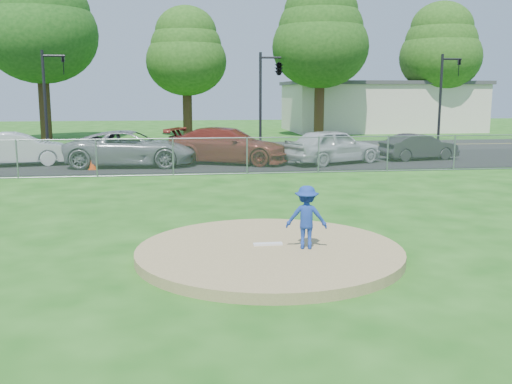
# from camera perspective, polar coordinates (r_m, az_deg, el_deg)

# --- Properties ---
(ground) EXTENTS (120.00, 120.00, 0.00)m
(ground) POSITION_cam_1_polar(r_m,az_deg,el_deg) (21.39, -2.91, 1.00)
(ground) COLOR #174F11
(ground) RESTS_ON ground
(pitchers_mound) EXTENTS (5.40, 5.40, 0.20)m
(pitchers_mound) POSITION_cam_1_polar(r_m,az_deg,el_deg) (11.65, 1.34, -6.04)
(pitchers_mound) COLOR #937F51
(pitchers_mound) RESTS_ON ground
(pitching_rubber) EXTENTS (0.60, 0.15, 0.04)m
(pitching_rubber) POSITION_cam_1_polar(r_m,az_deg,el_deg) (11.80, 1.19, -5.22)
(pitching_rubber) COLOR white
(pitching_rubber) RESTS_ON pitchers_mound
(chain_link_fence) EXTENTS (40.00, 0.06, 1.50)m
(chain_link_fence) POSITION_cam_1_polar(r_m,az_deg,el_deg) (23.26, -3.35, 3.57)
(chain_link_fence) COLOR gray
(chain_link_fence) RESTS_ON ground
(parking_lot) EXTENTS (50.00, 8.00, 0.01)m
(parking_lot) POSITION_cam_1_polar(r_m,az_deg,el_deg) (27.81, -4.07, 3.05)
(parking_lot) COLOR black
(parking_lot) RESTS_ON ground
(street) EXTENTS (60.00, 7.00, 0.01)m
(street) POSITION_cam_1_polar(r_m,az_deg,el_deg) (35.26, -4.88, 4.47)
(street) COLOR black
(street) RESTS_ON ground
(commercial_building) EXTENTS (16.40, 9.40, 4.30)m
(commercial_building) POSITION_cam_1_polar(r_m,az_deg,el_deg) (52.19, 12.26, 8.40)
(commercial_building) COLOR beige
(commercial_building) RESTS_ON ground
(tree_left) EXTENTS (7.84, 7.84, 12.53)m
(tree_left) POSITION_cam_1_polar(r_m,az_deg,el_deg) (43.34, -20.84, 15.80)
(tree_left) COLOR #322212
(tree_left) RESTS_ON ground
(tree_center) EXTENTS (6.16, 6.16, 9.84)m
(tree_center) POSITION_cam_1_polar(r_m,az_deg,el_deg) (45.18, -6.99, 13.82)
(tree_center) COLOR #372314
(tree_center) RESTS_ON ground
(tree_right) EXTENTS (7.28, 7.28, 11.63)m
(tree_right) POSITION_cam_1_polar(r_m,az_deg,el_deg) (44.60, 6.47, 15.41)
(tree_right) COLOR #3B2415
(tree_right) RESTS_ON ground
(tree_far_right) EXTENTS (6.72, 6.72, 10.74)m
(tree_far_right) POSITION_cam_1_polar(r_m,az_deg,el_deg) (51.09, 17.99, 13.62)
(tree_far_right) COLOR #361F13
(tree_far_right) RESTS_ON ground
(traffic_signal_left) EXTENTS (1.28, 0.20, 5.60)m
(traffic_signal_left) POSITION_cam_1_polar(r_m,az_deg,el_deg) (33.78, -20.00, 9.40)
(traffic_signal_left) COLOR black
(traffic_signal_left) RESTS_ON ground
(traffic_signal_center) EXTENTS (1.42, 2.48, 5.60)m
(traffic_signal_center) POSITION_cam_1_polar(r_m,az_deg,el_deg) (33.58, 2.12, 12.11)
(traffic_signal_center) COLOR black
(traffic_signal_center) RESTS_ON ground
(traffic_signal_right) EXTENTS (1.28, 0.20, 5.60)m
(traffic_signal_right) POSITION_cam_1_polar(r_m,az_deg,el_deg) (36.74, 18.32, 9.48)
(traffic_signal_right) COLOR black
(traffic_signal_right) RESTS_ON ground
(pitcher) EXTENTS (0.91, 0.64, 1.28)m
(pitcher) POSITION_cam_1_polar(r_m,az_deg,el_deg) (11.47, 5.07, -2.53)
(pitcher) COLOR navy
(pitcher) RESTS_ON pitchers_mound
(traffic_cone) EXTENTS (0.36, 0.36, 0.70)m
(traffic_cone) POSITION_cam_1_polar(r_m,az_deg,el_deg) (25.75, -16.02, 2.94)
(traffic_cone) COLOR #DB3F0B
(traffic_cone) RESTS_ON parking_lot
(parked_car_white) EXTENTS (4.79, 2.40, 1.51)m
(parked_car_white) POSITION_cam_1_polar(r_m,az_deg,el_deg) (28.37, -22.73, 3.99)
(parked_car_white) COLOR silver
(parked_car_white) RESTS_ON parking_lot
(parked_car_gray) EXTENTS (5.97, 3.07, 1.61)m
(parked_car_gray) POSITION_cam_1_polar(r_m,az_deg,el_deg) (26.58, -12.40, 4.29)
(parked_car_gray) COLOR gray
(parked_car_gray) RESTS_ON parking_lot
(parked_car_darkred) EXTENTS (6.25, 4.44, 1.68)m
(parked_car_darkred) POSITION_cam_1_polar(r_m,az_deg,el_deg) (27.03, -2.80, 4.67)
(parked_car_darkred) COLOR maroon
(parked_car_darkred) RESTS_ON parking_lot
(parked_car_pearl) EXTENTS (5.18, 3.73, 1.64)m
(parked_car_pearl) POSITION_cam_1_polar(r_m,az_deg,el_deg) (27.17, 7.70, 4.57)
(parked_car_pearl) COLOR silver
(parked_car_pearl) RESTS_ON parking_lot
(parked_car_charcoal) EXTENTS (4.08, 2.07, 1.28)m
(parked_car_charcoal) POSITION_cam_1_polar(r_m,az_deg,el_deg) (29.67, 15.98, 4.38)
(parked_car_charcoal) COLOR #252527
(parked_car_charcoal) RESTS_ON parking_lot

